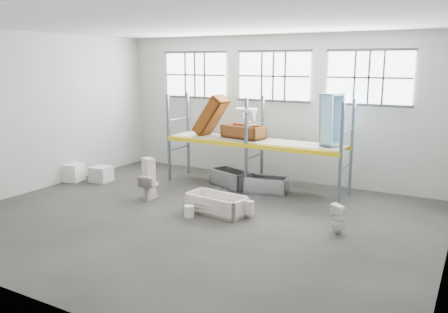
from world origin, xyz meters
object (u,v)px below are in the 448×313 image
Objects in this scene: toilet_beige at (150,186)px; carton_near at (71,172)px; toilet_white at (338,219)px; cistern_tall at (149,178)px; rust_tub_flat at (243,132)px; bathtub_beige at (217,204)px; steel_tub_left at (231,178)px; steel_tub_right at (266,185)px; bucket at (189,211)px; blue_tub_upright at (332,119)px.

toilet_beige reaches higher than carton_near.
toilet_beige is 5.79m from toilet_white.
rust_tub_flat reaches higher than cistern_tall.
carton_near reaches higher than bathtub_beige.
toilet_beige is 3.59m from rust_tub_flat.
steel_tub_left is 1.03× the size of rust_tub_flat.
cistern_tall is 3.70m from steel_tub_right.
toilet_white is (3.34, 0.13, 0.11)m from bathtub_beige.
toilet_white is 2.37× the size of bucket.
blue_tub_upright is (1.87, 0.50, 2.15)m from steel_tub_right.
toilet_white is 3.72m from blue_tub_upright.
cistern_tall is at bearing -178.59° from bathtub_beige.
bucket is 0.44× the size of carton_near.
toilet_beige is at bearing -121.23° from steel_tub_left.
blue_tub_upright is at bearing 55.05° from cistern_tall.
blue_tub_upright is at bearing 16.92° from carton_near.
bathtub_beige is 2.79m from steel_tub_left.
bucket is 5.83m from carton_near.
carton_near is at bearing -162.54° from steel_tub_right.
toilet_white is 0.51× the size of rust_tub_flat.
bucket is at bearing -85.94° from rust_tub_flat.
rust_tub_flat reaches higher than steel_tub_left.
carton_near is (-5.71, 1.15, 0.15)m from bucket.
rust_tub_flat is at bearing 81.41° from cistern_tall.
rust_tub_flat is 2.99m from blue_tub_upright.
toilet_beige is 0.61× the size of cistern_tall.
bucket is at bearing 149.60° from toilet_beige.
steel_tub_right is 0.94× the size of rust_tub_flat.
cistern_tall is (-0.05, 0.02, 0.24)m from toilet_beige.
cistern_tall reaches higher than bathtub_beige.
bathtub_beige is 2.53m from cistern_tall.
blue_tub_upright is (2.94, 0.06, 0.57)m from rust_tub_flat.
cistern_tall is 2.87m from steel_tub_left.
toilet_white is 0.49× the size of steel_tub_left.
bathtub_beige is at bearing 19.37° from cistern_tall.
bucket is (-0.46, -0.66, -0.10)m from bathtub_beige.
blue_tub_upright is (3.19, 0.43, 2.12)m from steel_tub_left.
toilet_white is at bearing -38.78° from steel_tub_right.
cistern_tall is 0.80× the size of blue_tub_upright.
cistern_tall reaches higher than steel_tub_right.
blue_tub_upright reaches higher than steel_tub_right.
carton_near is (-6.52, -2.05, 0.05)m from steel_tub_right.
rust_tub_flat is at bearing 157.40° from steel_tub_right.
blue_tub_upright reaches higher than toilet_beige.
bathtub_beige is 2.46m from toilet_beige.
rust_tub_flat is at bearing 94.06° from bucket.
toilet_white is 0.54× the size of steel_tub_right.
carton_near is at bearing -178.49° from bathtub_beige.
toilet_white reaches higher than steel_tub_right.
steel_tub_left is at bearing -124.42° from rust_tub_flat.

